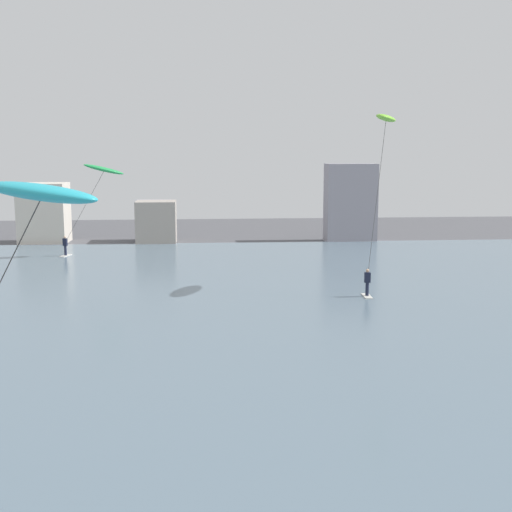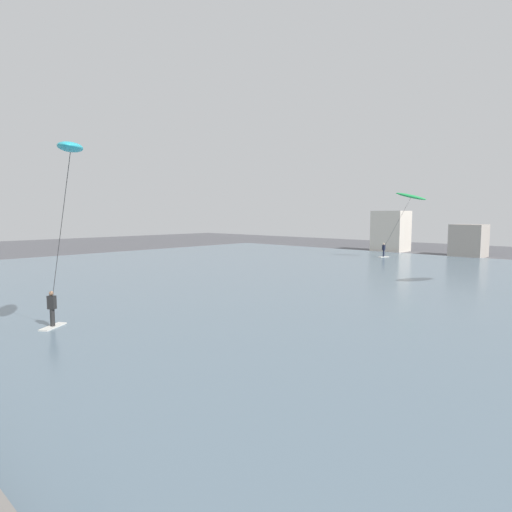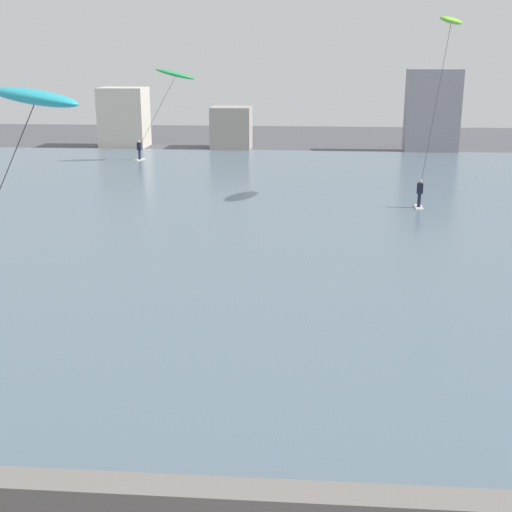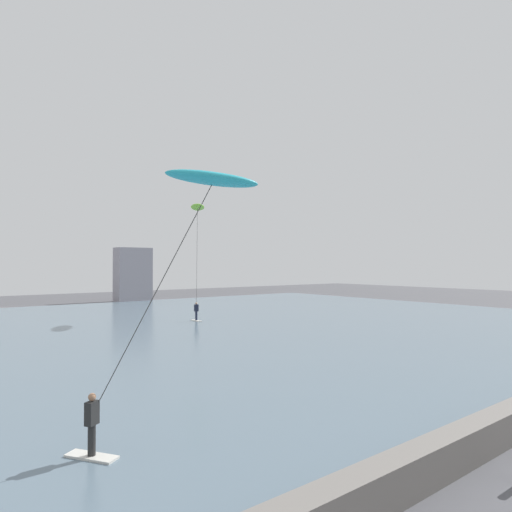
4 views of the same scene
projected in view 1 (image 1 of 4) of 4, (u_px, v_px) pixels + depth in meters
name	position (u px, v px, depth m)	size (l,w,h in m)	color
water_bay	(226.00, 308.00, 36.26)	(84.00, 52.00, 0.10)	slate
far_shore_buildings	(182.00, 212.00, 62.73)	(33.56, 4.61, 7.39)	beige
kitesurfer_lime	(385.00, 131.00, 39.54)	(2.96, 4.95, 10.73)	silver
kitesurfer_green	(100.00, 177.00, 52.57)	(5.52, 2.49, 7.61)	silver
kitesurfer_cyan	(23.00, 231.00, 14.05)	(5.46, 2.11, 7.89)	silver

